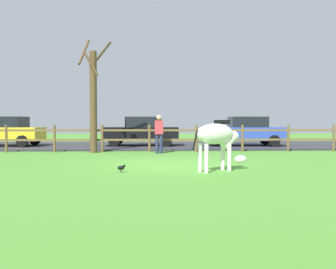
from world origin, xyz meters
TOP-DOWN VIEW (x-y plane):
  - ground_plane at (0.00, 0.00)m, footprint 60.00×60.00m
  - parking_asphalt at (0.00, 9.30)m, footprint 28.00×7.40m
  - paddock_fence at (-0.56, 5.00)m, footprint 20.99×0.11m
  - bare_tree at (-3.00, 4.79)m, footprint 1.41×1.21m
  - zebra at (1.34, -1.66)m, footprint 1.74×1.19m
  - crow_on_grass at (-1.28, -1.76)m, footprint 0.22×0.10m
  - parked_car_yellow at (-8.27, 8.67)m, footprint 4.12×2.14m
  - parked_car_blue at (4.58, 8.39)m, footprint 4.04×1.95m
  - parked_car_black at (-0.99, 8.73)m, footprint 4.05×1.97m
  - visitor_near_fence at (-0.15, 4.25)m, footprint 0.37×0.23m

SIDE VIEW (x-z plane):
  - ground_plane at x=0.00m, z-range 0.00..0.00m
  - parking_asphalt at x=0.00m, z-range 0.00..0.05m
  - crow_on_grass at x=-1.28m, z-range 0.02..0.23m
  - paddock_fence at x=-0.56m, z-range 0.09..1.30m
  - parked_car_yellow at x=-8.27m, z-range 0.06..1.62m
  - parked_car_blue at x=4.58m, z-range 0.06..1.62m
  - parked_car_black at x=-0.99m, z-range 0.06..1.62m
  - visitor_near_fence at x=-0.15m, z-range 0.09..1.73m
  - zebra at x=1.34m, z-range 0.22..1.63m
  - bare_tree at x=-3.00m, z-range -0.09..4.92m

